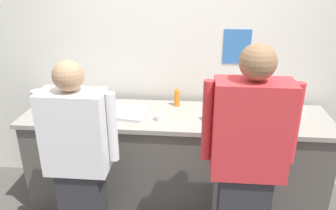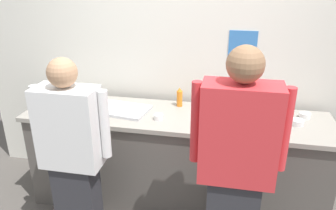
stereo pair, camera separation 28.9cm
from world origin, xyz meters
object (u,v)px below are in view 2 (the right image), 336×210
(squeeze_bottle_primary, at_px, (180,97))
(squeeze_bottle_secondary, at_px, (223,115))
(ramekin_green_sauce, at_px, (68,100))
(ramekin_yellow_sauce, at_px, (159,117))
(ramekin_orange_sauce, at_px, (305,115))
(chef_near_left, at_px, (73,155))
(plate_stack_front, at_px, (73,106))
(mixing_bowl_steel, at_px, (239,111))
(chef_center, at_px, (236,167))
(deli_cup, at_px, (208,117))
(ramekin_red_sauce, at_px, (298,122))
(sheet_tray, at_px, (120,109))

(squeeze_bottle_primary, relative_size, squeeze_bottle_secondary, 0.87)
(ramekin_green_sauce, height_order, ramekin_yellow_sauce, ramekin_yellow_sauce)
(ramekin_green_sauce, distance_m, ramekin_orange_sauce, 2.20)
(chef_near_left, relative_size, ramekin_orange_sauce, 16.66)
(plate_stack_front, bearing_deg, chef_near_left, -65.45)
(plate_stack_front, relative_size, mixing_bowl_steel, 0.67)
(chef_center, relative_size, deli_cup, 16.94)
(chef_center, bearing_deg, ramekin_red_sauce, 55.87)
(ramekin_orange_sauce, xyz_separation_m, deli_cup, (-0.82, -0.25, 0.03))
(ramekin_orange_sauce, relative_size, deli_cup, 0.93)
(squeeze_bottle_primary, relative_size, ramekin_yellow_sauce, 2.30)
(plate_stack_front, distance_m, ramekin_yellow_sauce, 0.81)
(chef_near_left, relative_size, ramekin_red_sauce, 15.08)
(chef_center, height_order, deli_cup, chef_center)
(ramekin_orange_sauce, bearing_deg, ramekin_green_sauce, -178.11)
(ramekin_green_sauce, bearing_deg, deli_cup, -7.45)
(sheet_tray, height_order, ramekin_green_sauce, ramekin_green_sauce)
(chef_near_left, distance_m, squeeze_bottle_secondary, 1.22)
(plate_stack_front, bearing_deg, squeeze_bottle_primary, 17.53)
(plate_stack_front, height_order, sheet_tray, plate_stack_front)
(chef_center, relative_size, ramekin_green_sauce, 17.65)
(deli_cup, bearing_deg, mixing_bowl_steel, 31.35)
(ramekin_yellow_sauce, bearing_deg, ramekin_orange_sauce, 12.74)
(mixing_bowl_steel, height_order, deli_cup, mixing_bowl_steel)
(ramekin_green_sauce, bearing_deg, ramekin_red_sauce, -2.32)
(chef_center, relative_size, ramekin_orange_sauce, 18.18)
(chef_center, distance_m, plate_stack_front, 1.61)
(ramekin_yellow_sauce, distance_m, deli_cup, 0.43)
(squeeze_bottle_primary, bearing_deg, plate_stack_front, -162.47)
(chef_near_left, relative_size, sheet_tray, 3.04)
(plate_stack_front, distance_m, deli_cup, 1.23)
(mixing_bowl_steel, relative_size, sheet_tray, 0.67)
(ramekin_green_sauce, height_order, ramekin_orange_sauce, ramekin_orange_sauce)
(ramekin_green_sauce, xyz_separation_m, deli_cup, (1.37, -0.18, 0.03))
(mixing_bowl_steel, height_order, squeeze_bottle_primary, squeeze_bottle_primary)
(chef_near_left, xyz_separation_m, sheet_tray, (0.14, 0.68, 0.10))
(sheet_tray, height_order, deli_cup, deli_cup)
(chef_center, xyz_separation_m, mixing_bowl_steel, (0.02, 0.80, 0.07))
(chef_center, height_order, mixing_bowl_steel, chef_center)
(chef_center, height_order, plate_stack_front, chef_center)
(sheet_tray, bearing_deg, ramekin_green_sauce, 171.10)
(squeeze_bottle_primary, xyz_separation_m, ramekin_orange_sauce, (1.11, -0.05, -0.06))
(chef_near_left, xyz_separation_m, squeeze_bottle_secondary, (1.08, 0.54, 0.19))
(ramekin_red_sauce, bearing_deg, deli_cup, -172.74)
(chef_center, distance_m, squeeze_bottle_primary, 1.09)
(squeeze_bottle_secondary, height_order, ramekin_yellow_sauce, squeeze_bottle_secondary)
(deli_cup, bearing_deg, plate_stack_front, 179.67)
(squeeze_bottle_primary, xyz_separation_m, ramekin_yellow_sauce, (-0.13, -0.33, -0.06))
(squeeze_bottle_primary, height_order, ramekin_yellow_sauce, squeeze_bottle_primary)
(chef_near_left, bearing_deg, ramekin_red_sauce, 21.92)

